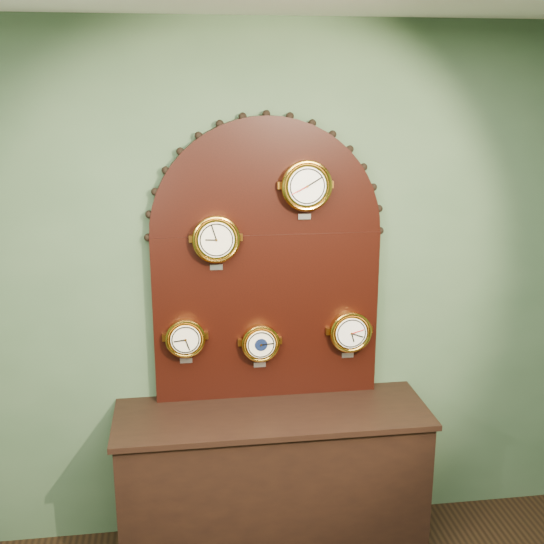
{
  "coord_description": "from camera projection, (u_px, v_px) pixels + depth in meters",
  "views": [
    {
      "loc": [
        -0.45,
        -0.97,
        2.47
      ],
      "look_at": [
        0.0,
        2.25,
        1.58
      ],
      "focal_mm": 45.07,
      "sensor_mm": 36.0,
      "label": 1
    }
  ],
  "objects": [
    {
      "name": "hygrometer",
      "position": [
        185.0,
        338.0,
        3.54
      ],
      "size": [
        0.21,
        0.08,
        0.26
      ],
      "color": "gold",
      "rests_on": "display_board"
    },
    {
      "name": "barometer",
      "position": [
        260.0,
        343.0,
        3.61
      ],
      "size": [
        0.2,
        0.08,
        0.26
      ],
      "color": "gold",
      "rests_on": "display_board"
    },
    {
      "name": "display_board",
      "position": [
        267.0,
        254.0,
        3.55
      ],
      "size": [
        1.26,
        0.06,
        1.53
      ],
      "color": "black",
      "rests_on": "shop_counter"
    },
    {
      "name": "shop_counter",
      "position": [
        273.0,
        484.0,
        3.67
      ],
      "size": [
        1.6,
        0.5,
        0.8
      ],
      "primitive_type": "cube",
      "color": "black",
      "rests_on": "ground_plane"
    },
    {
      "name": "tide_clock",
      "position": [
        350.0,
        331.0,
        3.66
      ],
      "size": [
        0.23,
        0.08,
        0.28
      ],
      "color": "gold",
      "rests_on": "display_board"
    },
    {
      "name": "arabic_clock",
      "position": [
        306.0,
        185.0,
        3.42
      ],
      "size": [
        0.26,
        0.08,
        0.31
      ],
      "color": "gold",
      "rests_on": "display_board"
    },
    {
      "name": "wall_back",
      "position": [
        266.0,
        292.0,
        3.66
      ],
      "size": [
        4.0,
        0.0,
        4.0
      ],
      "primitive_type": "plane",
      "rotation": [
        1.57,
        0.0,
        0.0
      ],
      "color": "#3D573B",
      "rests_on": "ground"
    },
    {
      "name": "roman_clock",
      "position": [
        216.0,
        239.0,
        3.43
      ],
      "size": [
        0.24,
        0.08,
        0.29
      ],
      "color": "gold",
      "rests_on": "display_board"
    }
  ]
}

